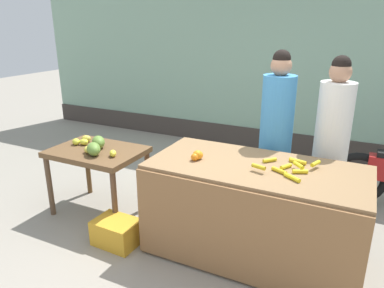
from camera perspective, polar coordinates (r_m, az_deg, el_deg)
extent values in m
plane|color=gray|center=(3.82, 2.70, -15.05)|extent=(24.00, 24.00, 0.00)
cube|color=#8CB299|center=(6.15, 14.97, 14.65)|extent=(9.92, 0.20, 3.49)
cube|color=#3F3833|center=(6.33, 13.58, 0.39)|extent=(9.92, 0.04, 0.36)
cube|color=olive|center=(3.46, 9.83, -10.42)|extent=(1.93, 0.92, 0.91)
cube|color=#91643D|center=(3.07, 7.18, -14.40)|extent=(1.93, 0.03, 0.85)
cube|color=brown|center=(4.16, -14.91, -1.22)|extent=(1.02, 0.73, 0.06)
cylinder|color=brown|center=(4.41, -21.71, -6.27)|extent=(0.06, 0.06, 0.72)
cylinder|color=brown|center=(3.83, -12.20, -9.21)|extent=(0.06, 0.06, 0.72)
cylinder|color=brown|center=(4.81, -16.27, -3.57)|extent=(0.06, 0.06, 0.72)
cylinder|color=brown|center=(4.28, -7.03, -5.77)|extent=(0.06, 0.06, 0.72)
cylinder|color=yellow|center=(3.04, 15.65, -5.17)|extent=(0.15, 0.12, 0.04)
cylinder|color=gold|center=(3.39, 16.53, -2.72)|extent=(0.15, 0.06, 0.04)
cylinder|color=gold|center=(3.36, 12.26, -2.53)|extent=(0.12, 0.12, 0.04)
cylinder|color=yellow|center=(3.17, 16.84, -4.22)|extent=(0.13, 0.09, 0.04)
cylinder|color=yellow|center=(3.25, 14.73, -3.48)|extent=(0.09, 0.12, 0.04)
cylinder|color=gold|center=(3.14, 13.72, -4.16)|extent=(0.15, 0.10, 0.04)
cylinder|color=gold|center=(3.40, 16.43, -2.62)|extent=(0.16, 0.08, 0.04)
cylinder|color=gold|center=(3.30, 19.07, -2.96)|extent=(0.08, 0.13, 0.04)
cylinder|color=yellow|center=(3.22, 16.60, -3.26)|extent=(0.11, 0.11, 0.04)
cylinder|color=gold|center=(3.11, 10.56, -3.59)|extent=(0.13, 0.07, 0.04)
sphere|color=orange|center=(3.33, 0.87, -1.76)|extent=(0.09, 0.09, 0.09)
sphere|color=orange|center=(3.31, 0.42, -2.10)|extent=(0.07, 0.07, 0.07)
sphere|color=orange|center=(3.35, 1.13, -1.77)|extent=(0.08, 0.08, 0.08)
ellipsoid|color=yellow|center=(4.33, -16.83, 0.31)|extent=(0.11, 0.09, 0.07)
ellipsoid|color=yellow|center=(3.88, -12.48, -1.46)|extent=(0.12, 0.13, 0.07)
ellipsoid|color=#D9CA48|center=(4.42, -16.48, 0.80)|extent=(0.13, 0.12, 0.08)
ellipsoid|color=#E4D44C|center=(4.06, -16.25, -0.86)|extent=(0.13, 0.13, 0.08)
ellipsoid|color=yellow|center=(4.37, -17.98, 0.35)|extent=(0.13, 0.12, 0.08)
ellipsoid|color=yellow|center=(4.21, -15.23, -0.07)|extent=(0.10, 0.09, 0.07)
ellipsoid|color=olive|center=(4.18, -14.69, 0.31)|extent=(0.26, 0.25, 0.14)
ellipsoid|color=olive|center=(3.96, -15.40, -0.77)|extent=(0.26, 0.25, 0.14)
cylinder|color=#33333D|center=(4.11, 12.54, -7.04)|extent=(0.29, 0.29, 0.73)
cylinder|color=#3F8CCC|center=(3.83, 13.39, 3.97)|extent=(0.34, 0.34, 0.89)
sphere|color=tan|center=(3.74, 14.03, 12.02)|extent=(0.21, 0.21, 0.21)
sphere|color=black|center=(3.73, 14.11, 13.06)|extent=(0.18, 0.18, 0.18)
cylinder|color=#33333D|center=(4.10, 20.25, -8.02)|extent=(0.29, 0.29, 0.71)
cylinder|color=white|center=(3.83, 21.58, 2.68)|extent=(0.34, 0.34, 0.87)
sphere|color=tan|center=(3.73, 22.57, 10.54)|extent=(0.21, 0.21, 0.21)
sphere|color=black|center=(3.72, 22.70, 11.58)|extent=(0.18, 0.18, 0.18)
torus|color=black|center=(4.84, 24.96, -4.92)|extent=(0.65, 0.09, 0.65)
cube|color=gold|center=(3.78, -11.91, -13.56)|extent=(0.45, 0.34, 0.26)
ellipsoid|color=tan|center=(4.62, -0.19, -5.54)|extent=(0.35, 0.40, 0.44)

